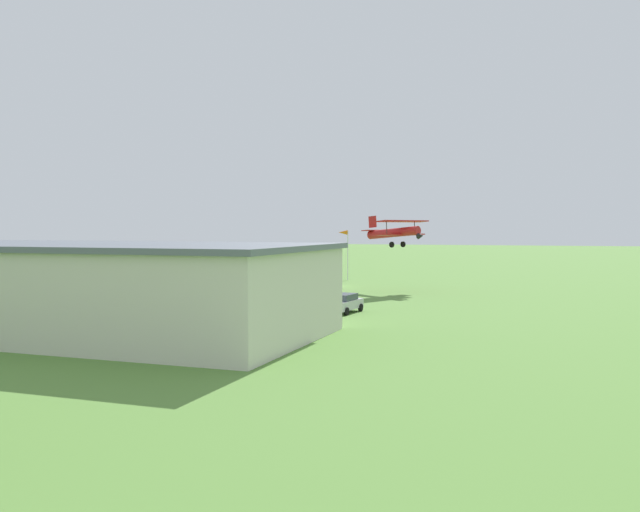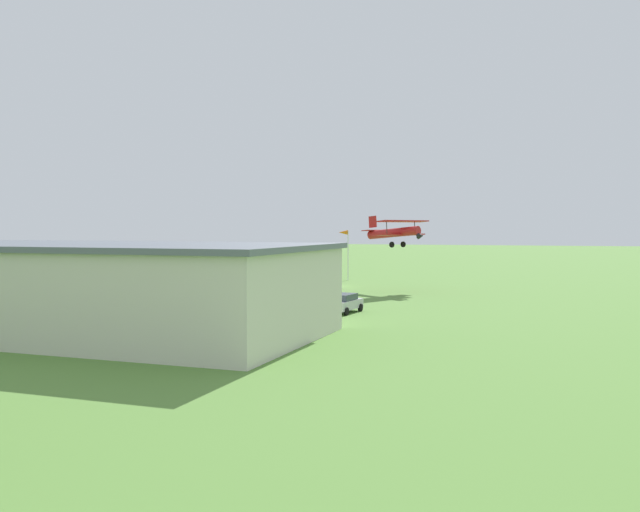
{
  "view_description": "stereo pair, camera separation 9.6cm",
  "coord_description": "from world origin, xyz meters",
  "px_view_note": "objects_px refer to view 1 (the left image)",
  "views": [
    {
      "loc": [
        -22.62,
        77.17,
        6.99
      ],
      "look_at": [
        -2.61,
        13.97,
        4.21
      ],
      "focal_mm": 38.13,
      "sensor_mm": 36.0,
      "label": 1
    },
    {
      "loc": [
        -22.71,
        77.14,
        6.99
      ],
      "look_at": [
        -2.61,
        13.97,
        4.21
      ],
      "focal_mm": 38.13,
      "sensor_mm": 36.0,
      "label": 2
    }
  ],
  "objects_px": {
    "person_beside_truck": "(171,294)",
    "person_walking_on_apron": "(101,290)",
    "hangar": "(94,288)",
    "biplane": "(395,232)",
    "car_red": "(24,292)",
    "windsock": "(344,236)",
    "car_silver": "(344,303)",
    "car_blue": "(104,294)",
    "person_near_hangar_door": "(213,294)"
  },
  "relations": [
    {
      "from": "person_beside_truck",
      "to": "person_walking_on_apron",
      "type": "bearing_deg",
      "value": -10.35
    },
    {
      "from": "hangar",
      "to": "car_blue",
      "type": "distance_m",
      "value": 19.32
    },
    {
      "from": "car_silver",
      "to": "person_walking_on_apron",
      "type": "bearing_deg",
      "value": -9.56
    },
    {
      "from": "car_silver",
      "to": "car_blue",
      "type": "height_order",
      "value": "car_silver"
    },
    {
      "from": "person_beside_truck",
      "to": "windsock",
      "type": "relative_size",
      "value": 0.24
    },
    {
      "from": "hangar",
      "to": "windsock",
      "type": "relative_size",
      "value": 4.64
    },
    {
      "from": "car_silver",
      "to": "windsock",
      "type": "bearing_deg",
      "value": -74.3
    },
    {
      "from": "biplane",
      "to": "car_red",
      "type": "relative_size",
      "value": 1.83
    },
    {
      "from": "person_walking_on_apron",
      "to": "biplane",
      "type": "bearing_deg",
      "value": -149.52
    },
    {
      "from": "person_beside_truck",
      "to": "windsock",
      "type": "height_order",
      "value": "windsock"
    },
    {
      "from": "windsock",
      "to": "car_red",
      "type": "bearing_deg",
      "value": 57.29
    },
    {
      "from": "biplane",
      "to": "car_red",
      "type": "xyz_separation_m",
      "value": [
        31.58,
        20.8,
        -5.71
      ]
    },
    {
      "from": "car_silver",
      "to": "car_red",
      "type": "bearing_deg",
      "value": 1.2
    },
    {
      "from": "biplane",
      "to": "car_blue",
      "type": "bearing_deg",
      "value": 39.35
    },
    {
      "from": "car_red",
      "to": "person_beside_truck",
      "type": "xyz_separation_m",
      "value": [
        -13.65,
        -3.52,
        -0.06
      ]
    },
    {
      "from": "hangar",
      "to": "person_beside_truck",
      "type": "relative_size",
      "value": 19.59
    },
    {
      "from": "person_near_hangar_door",
      "to": "car_silver",
      "type": "bearing_deg",
      "value": 166.33
    },
    {
      "from": "car_red",
      "to": "windsock",
      "type": "relative_size",
      "value": 0.63
    },
    {
      "from": "car_silver",
      "to": "windsock",
      "type": "height_order",
      "value": "windsock"
    },
    {
      "from": "person_near_hangar_door",
      "to": "windsock",
      "type": "distance_m",
      "value": 30.9
    },
    {
      "from": "biplane",
      "to": "windsock",
      "type": "xyz_separation_m",
      "value": [
        9.64,
        -13.36,
        -0.72
      ]
    },
    {
      "from": "biplane",
      "to": "car_silver",
      "type": "distance_m",
      "value": 20.95
    },
    {
      "from": "car_silver",
      "to": "person_walking_on_apron",
      "type": "height_order",
      "value": "person_walking_on_apron"
    },
    {
      "from": "hangar",
      "to": "person_near_hangar_door",
      "type": "distance_m",
      "value": 18.75
    },
    {
      "from": "car_silver",
      "to": "car_blue",
      "type": "xyz_separation_m",
      "value": [
        23.47,
        -0.72,
        -0.01
      ]
    },
    {
      "from": "person_walking_on_apron",
      "to": "windsock",
      "type": "xyz_separation_m",
      "value": [
        -17.02,
        -29.05,
        5.03
      ]
    },
    {
      "from": "car_silver",
      "to": "windsock",
      "type": "relative_size",
      "value": 0.68
    },
    {
      "from": "hangar",
      "to": "person_beside_truck",
      "type": "bearing_deg",
      "value": -75.21
    },
    {
      "from": "car_blue",
      "to": "person_walking_on_apron",
      "type": "height_order",
      "value": "person_walking_on_apron"
    },
    {
      "from": "car_blue",
      "to": "car_red",
      "type": "distance_m",
      "value": 8.01
    },
    {
      "from": "biplane",
      "to": "person_walking_on_apron",
      "type": "distance_m",
      "value": 31.47
    },
    {
      "from": "biplane",
      "to": "car_silver",
      "type": "relative_size",
      "value": 1.69
    },
    {
      "from": "hangar",
      "to": "car_blue",
      "type": "relative_size",
      "value": 6.65
    },
    {
      "from": "car_red",
      "to": "person_near_hangar_door",
      "type": "relative_size",
      "value": 2.58
    },
    {
      "from": "hangar",
      "to": "biplane",
      "type": "xyz_separation_m",
      "value": [
        -13.13,
        -35.46,
        3.57
      ]
    },
    {
      "from": "person_near_hangar_door",
      "to": "car_red",
      "type": "bearing_deg",
      "value": 12.53
    },
    {
      "from": "car_blue",
      "to": "car_red",
      "type": "xyz_separation_m",
      "value": [
        7.89,
        1.38,
        0.03
      ]
    },
    {
      "from": "hangar",
      "to": "windsock",
      "type": "distance_m",
      "value": 49.02
    },
    {
      "from": "car_blue",
      "to": "person_near_hangar_door",
      "type": "height_order",
      "value": "person_near_hangar_door"
    },
    {
      "from": "car_blue",
      "to": "person_near_hangar_door",
      "type": "distance_m",
      "value": 10.24
    },
    {
      "from": "car_silver",
      "to": "person_near_hangar_door",
      "type": "xyz_separation_m",
      "value": [
        13.56,
        -3.3,
        -0.01
      ]
    },
    {
      "from": "car_red",
      "to": "person_near_hangar_door",
      "type": "bearing_deg",
      "value": -167.47
    },
    {
      "from": "person_walking_on_apron",
      "to": "person_near_hangar_door",
      "type": "distance_m",
      "value": 12.93
    },
    {
      "from": "car_silver",
      "to": "person_walking_on_apron",
      "type": "xyz_separation_m",
      "value": [
        26.44,
        -4.45,
        -0.02
      ]
    },
    {
      "from": "biplane",
      "to": "person_near_hangar_door",
      "type": "relative_size",
      "value": 4.72
    },
    {
      "from": "hangar",
      "to": "car_blue",
      "type": "bearing_deg",
      "value": -56.62
    },
    {
      "from": "car_red",
      "to": "person_near_hangar_door",
      "type": "height_order",
      "value": "car_red"
    },
    {
      "from": "car_blue",
      "to": "person_walking_on_apron",
      "type": "bearing_deg",
      "value": -51.49
    },
    {
      "from": "car_silver",
      "to": "windsock",
      "type": "distance_m",
      "value": 35.16
    },
    {
      "from": "car_silver",
      "to": "car_blue",
      "type": "distance_m",
      "value": 23.48
    }
  ]
}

